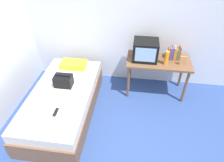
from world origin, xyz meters
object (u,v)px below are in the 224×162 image
magazine (50,104)px  remote_dark (56,112)px  water_bottle (166,58)px  tv (145,50)px  pillow (74,65)px  book_row (174,53)px  picture_frame (183,61)px  desk (158,64)px  bed (64,102)px  handbag (63,81)px

magazine → remote_dark: bearing=-45.0°
water_bottle → remote_dark: (-1.63, -1.17, -0.35)m
tv → water_bottle: (0.37, -0.13, -0.05)m
pillow → magazine: (-0.07, -1.05, -0.05)m
book_row → picture_frame: bearing=-54.9°
remote_dark → desk: bearing=40.5°
water_bottle → pillow: 1.74m
water_bottle → pillow: bearing=179.0°
bed → picture_frame: (2.00, 0.72, 0.58)m
remote_dark → picture_frame: bearing=31.8°
tv → pillow: (-1.34, -0.10, -0.37)m
desk → water_bottle: 0.28m
bed → tv: (1.34, 0.83, 0.67)m
picture_frame → remote_dark: bearing=-148.2°
bed → handbag: bearing=89.6°
water_bottle → pillow: size_ratio=0.53×
desk → picture_frame: bearing=-15.1°
bed → handbag: size_ratio=6.67×
pillow → handbag: handbag is taller
bed → pillow: (0.00, 0.73, 0.31)m
picture_frame → magazine: (-2.07, -1.04, -0.32)m
book_row → picture_frame: 0.25m
handbag → book_row: bearing=22.3°
tv → remote_dark: 1.86m
water_bottle → remote_dark: size_ratio=1.64×
picture_frame → pillow: picture_frame is taller
bed → handbag: (0.00, 0.15, 0.36)m
bed → magazine: bearing=-102.2°
bed → book_row: 2.16m
book_row → handbag: bearing=-157.7°
picture_frame → pillow: 2.02m
bed → remote_dark: size_ratio=12.82×
desk → pillow: desk is taller
tv → picture_frame: (0.66, -0.11, -0.09)m
book_row → remote_dark: book_row is taller
desk → water_bottle: (0.11, -0.13, 0.22)m
book_row → pillow: book_row is taller
picture_frame → handbag: bearing=-164.2°
bed → pillow: 0.79m
picture_frame → magazine: 2.34m
remote_dark → handbag: bearing=97.4°
tv → picture_frame: size_ratio=2.58×
bed → desk: desk is taller
tv → pillow: size_ratio=0.91×
pillow → remote_dark: size_ratio=3.10×
desk → picture_frame: size_ratio=6.81×
tv → book_row: bearing=9.6°
water_bottle → picture_frame: size_ratio=1.50×
book_row → picture_frame: size_ratio=1.44×
water_bottle → handbag: bearing=-162.3°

